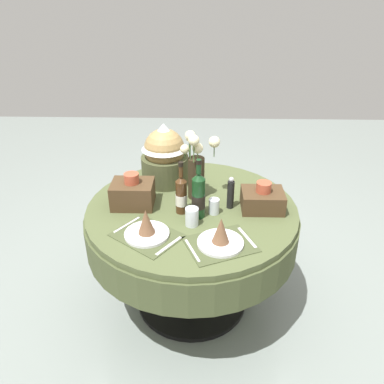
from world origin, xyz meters
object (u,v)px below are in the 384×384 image
place_setting_right (221,237)px  tumbler_near_right (214,206)px  tumbler_near_left (192,217)px  woven_basket_side_right (262,199)px  wine_bottle_left (181,194)px  gift_tub_back_left (164,152)px  flower_vase (197,166)px  wine_bottle_centre (198,196)px  pepper_mill (231,194)px  dining_table (192,227)px  woven_basket_side_left (133,193)px  place_setting_left (147,228)px

place_setting_right → tumbler_near_right: 0.31m
tumbler_near_left → woven_basket_side_right: (0.41, 0.18, 0.01)m
wine_bottle_left → gift_tub_back_left: bearing=108.3°
flower_vase → tumbler_near_right: flower_vase is taller
place_setting_right → tumbler_near_left: size_ratio=3.91×
flower_vase → woven_basket_side_right: size_ratio=1.81×
flower_vase → wine_bottle_centre: (0.01, -0.22, -0.07)m
tumbler_near_right → gift_tub_back_left: (-0.32, 0.40, 0.17)m
flower_vase → pepper_mill: (0.20, -0.12, -0.12)m
dining_table → woven_basket_side_left: size_ratio=5.23×
wine_bottle_left → wine_bottle_centre: bearing=-24.0°
dining_table → gift_tub_back_left: gift_tub_back_left is taller
wine_bottle_left → wine_bottle_centre: size_ratio=0.90×
flower_vase → gift_tub_back_left: flower_vase is taller
wine_bottle_left → place_setting_left: bearing=-125.2°
flower_vase → tumbler_near_right: 0.27m
wine_bottle_left → woven_basket_side_left: wine_bottle_left is taller
tumbler_near_right → woven_basket_side_right: (0.29, 0.06, 0.02)m
wine_bottle_left → woven_basket_side_left: (-0.29, 0.07, -0.04)m
gift_tub_back_left → wine_bottle_centre: bearing=-62.3°
tumbler_near_left → dining_table: bearing=91.6°
wine_bottle_centre → woven_basket_side_right: size_ratio=1.45×
tumbler_near_right → woven_basket_side_left: size_ratio=0.37×
woven_basket_side_right → gift_tub_back_left: bearing=150.7°
pepper_mill → place_setting_left: bearing=-146.5°
flower_vase → wine_bottle_left: bearing=-115.0°
dining_table → woven_basket_side_left: woven_basket_side_left is taller
place_setting_left → flower_vase: size_ratio=0.96×
flower_vase → woven_basket_side_left: 0.41m
wine_bottle_centre → tumbler_near_left: bearing=-111.1°
place_setting_left → woven_basket_side_left: 0.34m
wine_bottle_centre → wine_bottle_left: bearing=156.0°
wine_bottle_left → wine_bottle_centre: (0.10, -0.04, 0.02)m
flower_vase → tumbler_near_right: bearing=-60.7°
tumbler_near_right → woven_basket_side_left: 0.49m
place_setting_left → tumbler_near_right: place_setting_left is taller
woven_basket_side_left → woven_basket_side_right: bearing=-1.6°
gift_tub_back_left → woven_basket_side_right: bearing=-29.3°
place_setting_left → woven_basket_side_right: size_ratio=1.74×
dining_table → wine_bottle_left: size_ratio=4.02×
pepper_mill → gift_tub_back_left: (-0.42, 0.33, 0.12)m
tumbler_near_right → pepper_mill: (0.10, 0.07, 0.05)m
dining_table → woven_basket_side_right: 0.47m
place_setting_left → wine_bottle_left: (0.17, 0.24, 0.07)m
dining_table → gift_tub_back_left: size_ratio=3.17×
woven_basket_side_left → place_setting_left: bearing=-68.8°
gift_tub_back_left → woven_basket_side_right: (0.61, -0.34, -0.15)m
place_setting_left → pepper_mill: 0.55m
wine_bottle_left → pepper_mill: wine_bottle_left is taller
place_setting_right → woven_basket_side_right: (0.26, 0.36, 0.02)m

